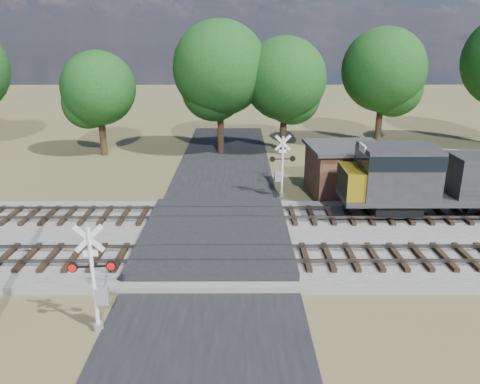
{
  "coord_description": "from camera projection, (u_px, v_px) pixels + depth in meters",
  "views": [
    {
      "loc": [
        1.12,
        -20.29,
        9.39
      ],
      "look_at": [
        1.18,
        2.0,
        2.02
      ],
      "focal_mm": 35.0,
      "sensor_mm": 36.0,
      "label": 1
    }
  ],
  "objects": [
    {
      "name": "ground",
      "position": [
        215.0,
        246.0,
        22.21
      ],
      "size": [
        160.0,
        160.0,
        0.0
      ],
      "primitive_type": "plane",
      "color": "#4D532C",
      "rests_on": "ground"
    },
    {
      "name": "ballast_bed",
      "position": [
        422.0,
        238.0,
        22.66
      ],
      "size": [
        140.0,
        10.0,
        0.3
      ],
      "primitive_type": "cube",
      "color": "gray",
      "rests_on": "ground"
    },
    {
      "name": "road",
      "position": [
        215.0,
        245.0,
        22.2
      ],
      "size": [
        7.0,
        60.0,
        0.08
      ],
      "primitive_type": "cube",
      "color": "black",
      "rests_on": "ground"
    },
    {
      "name": "crossing_panel",
      "position": [
        216.0,
        235.0,
        22.59
      ],
      "size": [
        7.0,
        9.0,
        0.62
      ],
      "primitive_type": "cube",
      "color": "#262628",
      "rests_on": "ground"
    },
    {
      "name": "track_near",
      "position": [
        285.0,
        256.0,
        20.19
      ],
      "size": [
        140.0,
        2.6,
        0.33
      ],
      "color": "black",
      "rests_on": "ballast_bed"
    },
    {
      "name": "track_far",
      "position": [
        276.0,
        215.0,
        24.94
      ],
      "size": [
        140.0,
        2.6,
        0.33
      ],
      "color": "black",
      "rests_on": "ballast_bed"
    },
    {
      "name": "crossing_signal_near",
      "position": [
        97.0,
        288.0,
        15.29
      ],
      "size": [
        1.56,
        0.35,
        3.86
      ],
      "rotation": [
        0.0,
        0.0,
        0.09
      ],
      "color": "silver",
      "rests_on": "ground"
    },
    {
      "name": "crossing_signal_far",
      "position": [
        281.0,
        172.0,
        28.51
      ],
      "size": [
        1.58,
        0.35,
        3.92
      ],
      "rotation": [
        0.0,
        0.0,
        3.23
      ],
      "color": "silver",
      "rests_on": "ground"
    },
    {
      "name": "equipment_shed",
      "position": [
        345.0,
        170.0,
        29.01
      ],
      "size": [
        4.93,
        4.93,
        3.14
      ],
      "rotation": [
        0.0,
        0.0,
        0.07
      ],
      "color": "#4B2820",
      "rests_on": "ground"
    },
    {
      "name": "treeline",
      "position": [
        317.0,
        69.0,
        38.95
      ],
      "size": [
        76.97,
        11.43,
        11.81
      ],
      "color": "black",
      "rests_on": "ground"
    }
  ]
}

